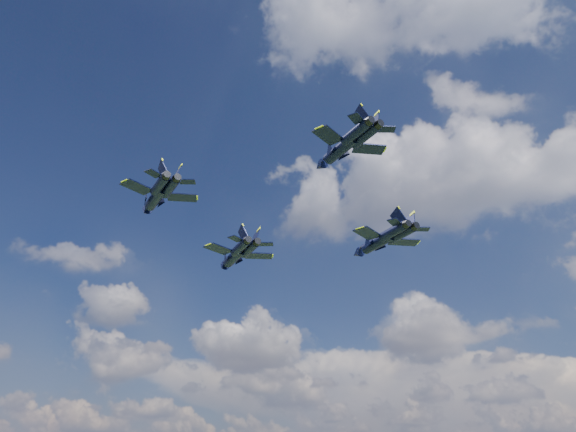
% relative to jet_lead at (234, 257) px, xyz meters
% --- Properties ---
extents(jet_lead, '(16.71, 14.47, 4.27)m').
position_rel_jet_lead_xyz_m(jet_lead, '(0.00, 0.00, 0.00)').
color(jet_lead, black).
extents(jet_left, '(14.10, 11.47, 3.53)m').
position_rel_jet_lead_xyz_m(jet_left, '(4.08, -28.80, -1.52)').
color(jet_left, black).
extents(jet_right, '(16.40, 13.15, 4.09)m').
position_rel_jet_lead_xyz_m(jet_right, '(28.23, 1.06, -1.88)').
color(jet_right, black).
extents(jet_slot, '(13.45, 10.68, 3.35)m').
position_rel_jet_lead_xyz_m(jet_slot, '(32.71, -27.40, -0.34)').
color(jet_slot, black).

